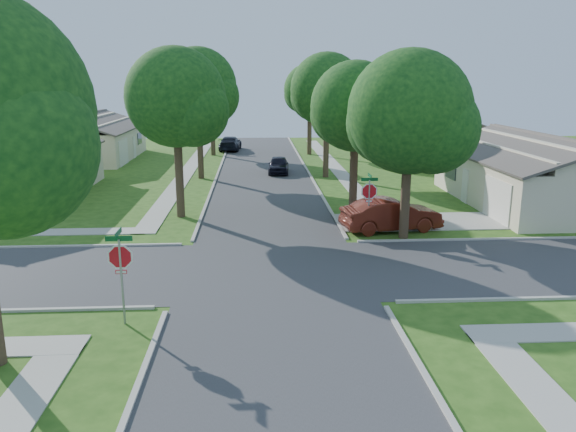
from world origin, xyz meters
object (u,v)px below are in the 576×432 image
(tree_e_mid, at_px, (328,93))
(tree_w_near, at_px, (177,102))
(stop_sign_sw, at_px, (120,261))
(car_driveway, at_px, (391,215))
(tree_ne_corner, at_px, (411,118))
(house_nw_near, at_px, (11,173))
(car_curb_east, at_px, (279,165))
(stop_sign_ne, at_px, (369,194))
(tree_w_far, at_px, (212,98))
(house_ne_far, at_px, (439,144))
(tree_e_far, at_px, (310,92))
(tree_e_near, at_px, (356,111))
(house_ne_near, at_px, (536,179))
(house_nw_far, at_px, (89,143))
(car_curb_west, at_px, (230,143))
(tree_w_mid, at_px, (199,90))

(tree_e_mid, height_order, tree_w_near, tree_e_mid)
(stop_sign_sw, xyz_separation_m, car_driveway, (10.70, 10.20, -1.23))
(tree_ne_corner, height_order, house_nw_near, tree_ne_corner)
(car_curb_east, bearing_deg, car_driveway, -70.84)
(stop_sign_ne, bearing_deg, tree_w_far, 107.70)
(stop_sign_ne, relative_size, house_ne_far, 0.22)
(tree_e_far, bearing_deg, tree_w_far, -180.00)
(tree_e_near, height_order, house_ne_near, tree_e_near)
(house_ne_far, relative_size, house_nw_far, 1.00)
(stop_sign_sw, bearing_deg, house_ne_near, 37.18)
(tree_e_mid, xyz_separation_m, house_ne_far, (11.23, 7.99, -4.74))
(stop_sign_ne, xyz_separation_m, tree_e_mid, (0.06, 16.31, 4.22))
(tree_ne_corner, bearing_deg, stop_sign_ne, 163.45)
(tree_w_near, distance_m, house_nw_near, 13.63)
(tree_e_far, bearing_deg, car_curb_west, 155.74)
(tree_e_mid, bearing_deg, car_driveway, -85.42)
(stop_sign_sw, relative_size, tree_ne_corner, 0.34)
(tree_w_near, bearing_deg, house_ne_far, 44.09)
(house_ne_near, bearing_deg, tree_w_far, 131.90)
(tree_w_far, bearing_deg, tree_w_near, -89.99)
(house_ne_near, height_order, house_nw_near, same)
(tree_w_near, relative_size, tree_ne_corner, 1.04)
(stop_sign_sw, bearing_deg, car_curb_west, 87.97)
(tree_e_near, height_order, house_nw_near, tree_e_near)
(tree_e_near, bearing_deg, car_driveway, -70.40)
(car_driveway, xyz_separation_m, car_curb_east, (-4.80, 17.52, -0.15))
(tree_w_far, bearing_deg, house_ne_near, -48.10)
(stop_sign_sw, xyz_separation_m, tree_w_near, (0.06, 13.71, 4.08))
(house_ne_far, height_order, car_driveway, house_ne_far)
(tree_ne_corner, height_order, car_curb_west, tree_ne_corner)
(tree_w_near, bearing_deg, car_curb_east, 67.37)
(stop_sign_sw, relative_size, stop_sign_ne, 1.00)
(tree_e_near, bearing_deg, stop_sign_ne, -90.68)
(stop_sign_ne, bearing_deg, tree_e_near, 89.32)
(tree_e_far, distance_m, tree_w_near, 26.71)
(stop_sign_sw, relative_size, tree_w_near, 0.33)
(stop_sign_sw, relative_size, house_nw_far, 0.22)
(tree_e_far, height_order, house_ne_near, tree_e_far)
(car_curb_east, bearing_deg, house_nw_far, 156.28)
(stop_sign_ne, relative_size, tree_w_far, 0.37)
(tree_e_near, xyz_separation_m, house_nw_far, (-20.74, 22.99, -4.13))
(house_nw_far, bearing_deg, tree_e_far, 5.53)
(tree_w_mid, bearing_deg, car_driveway, -55.54)
(tree_e_near, bearing_deg, house_ne_far, 60.65)
(tree_w_near, bearing_deg, stop_sign_sw, -90.23)
(stop_sign_ne, xyz_separation_m, car_curb_east, (-3.50, 18.32, -1.37))
(tree_w_near, bearing_deg, tree_e_mid, 51.92)
(tree_w_mid, relative_size, car_curb_west, 1.90)
(stop_sign_ne, distance_m, tree_w_near, 11.07)
(house_ne_near, bearing_deg, stop_sign_ne, -150.86)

